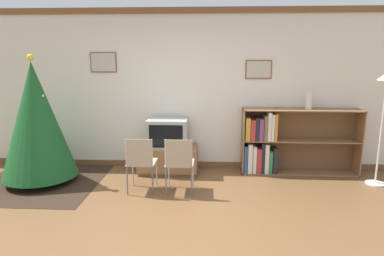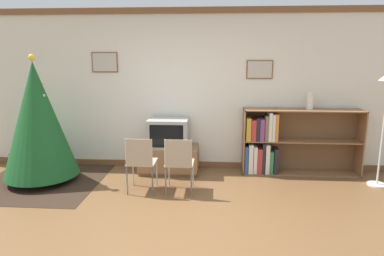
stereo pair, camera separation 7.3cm
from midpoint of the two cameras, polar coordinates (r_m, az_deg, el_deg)
The scene contains 10 objects.
ground_plane at distance 4.06m, azimuth -5.06°, elevation -16.59°, with size 24.00×24.00×0.00m, color brown.
wall_back at distance 5.88m, azimuth -2.08°, elevation 6.30°, with size 8.70×0.11×2.70m.
area_rug at distance 5.92m, azimuth -24.01°, elevation -8.13°, with size 1.82×1.91×0.01m.
christmas_tree at distance 5.68m, azimuth -24.85°, elevation 1.16°, with size 1.11×1.11×1.95m.
tv_console at distance 5.80m, azimuth -4.34°, elevation -5.21°, with size 0.98×0.54×0.44m.
television at distance 5.67m, azimuth -4.41°, elevation -0.82°, with size 0.66×0.51×0.47m.
folding_chair_left at distance 4.90m, azimuth -8.98°, elevation -5.51°, with size 0.40×0.40×0.82m.
folding_chair_right at distance 4.82m, azimuth -2.58°, elevation -5.69°, with size 0.40×0.40×0.82m.
bookshelf at distance 5.86m, azimuth 13.66°, elevation -2.43°, with size 1.91×0.36×1.08m.
vase at distance 5.85m, azimuth 18.56°, elevation 4.34°, with size 0.11×0.11×0.27m.
Camera 1 is at (0.51, -3.52, 1.94)m, focal length 32.00 mm.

